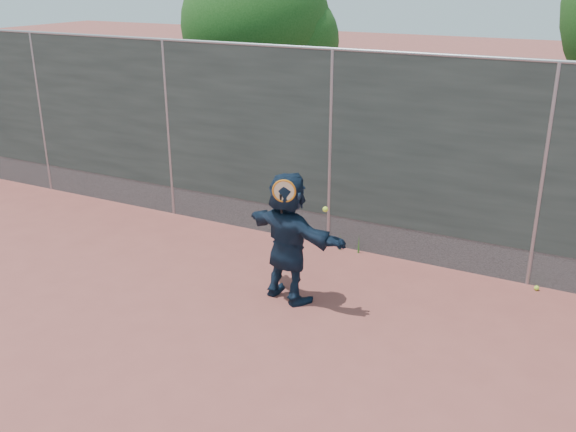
% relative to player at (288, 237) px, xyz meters
% --- Properties ---
extents(ground, '(80.00, 80.00, 0.00)m').
position_rel_player_xyz_m(ground, '(-0.26, -1.62, -0.86)').
color(ground, '#9E4C42').
rests_on(ground, ground).
extents(player, '(1.68, 0.95, 1.73)m').
position_rel_player_xyz_m(player, '(0.00, 0.00, 0.00)').
color(player, '#152539').
rests_on(player, ground).
extents(ball_ground, '(0.07, 0.07, 0.07)m').
position_rel_player_xyz_m(ball_ground, '(2.88, 1.73, -0.83)').
color(ball_ground, '#CCF336').
rests_on(ball_ground, ground).
extents(fence, '(20.00, 0.06, 3.03)m').
position_rel_player_xyz_m(fence, '(-0.26, 1.88, 0.72)').
color(fence, '#38423D').
rests_on(fence, ground).
extents(swing_action, '(0.68, 0.19, 0.51)m').
position_rel_player_xyz_m(swing_action, '(0.10, -0.19, 0.65)').
color(swing_action, orange).
rests_on(swing_action, ground).
extents(tree_left, '(3.15, 3.00, 4.53)m').
position_rel_player_xyz_m(tree_left, '(-3.11, 4.93, 2.08)').
color(tree_left, '#382314').
rests_on(tree_left, ground).
extents(weed_clump, '(0.68, 0.07, 0.30)m').
position_rel_player_xyz_m(weed_clump, '(0.04, 1.76, -0.73)').
color(weed_clump, '#387226').
rests_on(weed_clump, ground).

